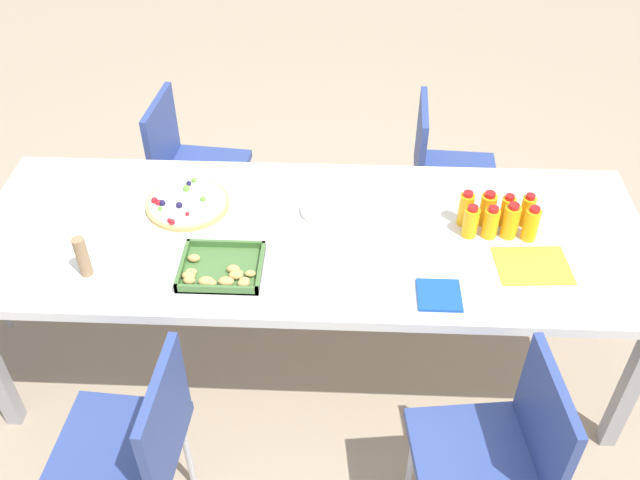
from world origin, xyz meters
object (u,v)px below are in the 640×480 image
Objects in this scene: chair_far_left at (500,450)px; snack_tray at (220,271)px; cardboard_tube at (83,257)px; napkin_stack at (439,295)px; chair_near_left at (442,167)px; juice_bottle_4 at (531,223)px; chair_near_right at (189,163)px; juice_bottle_3 at (466,209)px; juice_bottle_7 at (471,222)px; juice_bottle_6 at (491,223)px; plate_stack at (326,210)px; juice_bottle_2 at (487,209)px; party_table at (311,243)px; paper_folder at (533,266)px; fruit_pizza at (187,204)px; juice_bottle_0 at (527,211)px; chair_far_right at (136,443)px; juice_bottle_1 at (507,211)px; juice_bottle_5 at (511,221)px.

chair_far_left is 2.86× the size of snack_tray.
napkin_stack is at bearing 177.10° from cardboard_tube.
chair_near_left is 0.87m from juice_bottle_4.
cardboard_tube is at bearing -2.21° from chair_near_right.
juice_bottle_3 is 0.07m from juice_bottle_7.
juice_bottle_6 is (-0.07, 0.78, 0.29)m from chair_near_left.
chair_near_right is 5.60× the size of juice_bottle_3.
plate_stack is (-0.36, -0.37, -0.00)m from snack_tray.
juice_bottle_3 is at bearing 4.32° from juice_bottle_2.
juice_bottle_6 reaches higher than napkin_stack.
plate_stack reaches higher than party_table.
paper_folder is (-1.11, -0.08, -0.01)m from snack_tray.
fruit_pizza is 0.55m from plate_stack.
paper_folder is (0.01, 0.24, -0.06)m from juice_bottle_0.
chair_far_right is at bearing 116.30° from cardboard_tube.
juice_bottle_1 is 0.10m from juice_bottle_6.
napkin_stack is (-0.77, 0.08, -0.01)m from snack_tray.
juice_bottle_6 is at bearing 46.01° from juice_bottle_1.
juice_bottle_6 reaches higher than chair_far_right.
juice_bottle_0 reaches higher than chair_near_right.
chair_near_left is 1.76m from cardboard_tube.
chair_far_right is 5.79× the size of juice_bottle_2.
chair_far_left is 3.19× the size of paper_folder.
juice_bottle_3 is 0.45× the size of fruit_pizza.
juice_bottle_0 reaches higher than juice_bottle_6.
juice_bottle_2 is at bearing -1.48° from juice_bottle_1.
juice_bottle_7 is (0.22, -0.01, -0.00)m from juice_bottle_4.
chair_far_left reaches higher than paper_folder.
juice_bottle_3 is 1.10× the size of juice_bottle_7.
juice_bottle_3 is at bearing 176.76° from fruit_pizza.
chair_far_left reaches higher than plate_stack.
juice_bottle_0 is at bearing -92.97° from paper_folder.
chair_near_right is 5.17× the size of cardboard_tube.
chair_near_left is 1.39m from snack_tray.
napkin_stack is at bearing 67.21° from juice_bottle_7.
juice_bottle_0 is at bearing 179.38° from juice_bottle_1.
plate_stack is (0.62, -0.12, -0.05)m from juice_bottle_6.
juice_bottle_0 is at bearing 70.14° from chair_near_right.
paper_folder is at bearing 15.56° from chair_near_left.
plate_stack is 0.80m from paper_folder.
juice_bottle_4 reaches higher than snack_tray.
juice_bottle_5 is 0.57× the size of paper_folder.
juice_bottle_3 is at bearing -166.04° from cardboard_tube.
juice_bottle_1 reaches higher than plate_stack.
chair_far_left is 6.16× the size of juice_bottle_1.
juice_bottle_1 is (-0.11, -0.85, 0.29)m from chair_far_left.
juice_bottle_3 reaches higher than chair_far_left.
juice_bottle_6 is at bearing -122.87° from napkin_stack.
napkin_stack is 0.58× the size of paper_folder.
paper_folder is (-0.17, -0.61, 0.23)m from chair_far_left.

